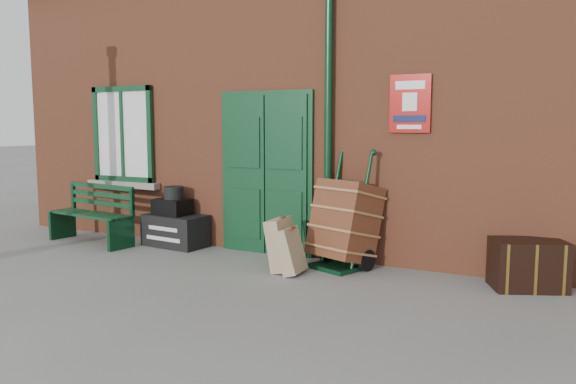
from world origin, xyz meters
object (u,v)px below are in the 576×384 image
Objects in this scene: bench at (94,213)px; porter_trolley at (345,223)px; dark_trunk at (528,264)px; houdini_trunk at (176,230)px.

bench is 1.06× the size of porter_trolley.
dark_trunk is (6.10, 0.37, -0.19)m from bench.
houdini_trunk is at bearing 24.10° from bench.
houdini_trunk is 2.72m from porter_trolley.
bench is 1.64× the size of houdini_trunk.
bench is 2.04× the size of dark_trunk.
porter_trolley is at bearing 157.18° from dark_trunk.
bench is at bearing 159.98° from dark_trunk.
porter_trolley is (2.70, -0.03, 0.33)m from houdini_trunk.
bench reaches higher than dark_trunk.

